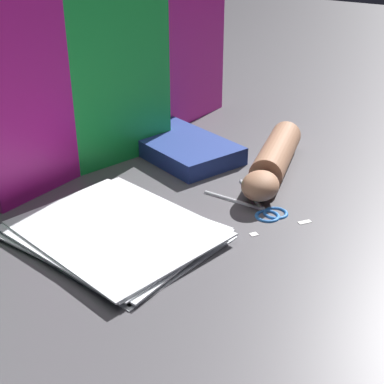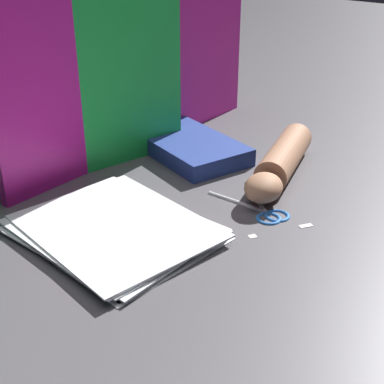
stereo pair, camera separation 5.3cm
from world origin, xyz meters
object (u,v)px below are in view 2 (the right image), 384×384
book_closed (189,147)px  scissors (262,208)px  hand_forearm (280,162)px  paper_stack (115,229)px

book_closed → scissors: 0.30m
book_closed → hand_forearm: (0.04, -0.22, 0.01)m
book_closed → paper_stack: bearing=-156.1°
paper_stack → scissors: bearing=-28.7°
hand_forearm → paper_stack: bearing=169.5°
hand_forearm → scissors: bearing=-156.8°
paper_stack → book_closed: bearing=23.9°
paper_stack → book_closed: size_ratio=1.12×
book_closed → scissors: book_closed is taller
paper_stack → scissors: 0.27m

